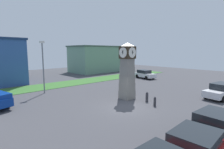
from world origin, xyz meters
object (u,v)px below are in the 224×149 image
car_far_lot (221,91)px  bollard_mid_row (155,101)px  car_near_tower (197,144)px  car_silver_hatch (145,74)px  bollard_near_tower (147,97)px  clock_tower (127,71)px  car_by_building (218,124)px  street_lamp_near_road (43,63)px

car_far_lot → bollard_mid_row: bearing=157.1°
car_near_tower → car_far_lot: size_ratio=0.88×
car_far_lot → car_silver_hatch: (4.83, 13.42, -0.03)m
bollard_near_tower → clock_tower: bearing=106.2°
car_by_building → car_silver_hatch: size_ratio=1.00×
street_lamp_near_road → car_far_lot: bearing=-48.6°
clock_tower → car_by_building: bearing=-103.8°
clock_tower → street_lamp_near_road: (-5.44, 8.00, 0.60)m
car_near_tower → street_lamp_near_road: size_ratio=0.66×
bollard_near_tower → car_silver_hatch: size_ratio=0.23×
bollard_near_tower → car_silver_hatch: car_silver_hatch is taller
street_lamp_near_road → car_silver_hatch: bearing=-3.5°
bollard_mid_row → car_near_tower: size_ratio=0.21×
car_silver_hatch → bollard_mid_row: bearing=-139.7°
clock_tower → car_by_building: size_ratio=1.39×
car_near_tower → car_far_lot: bearing=11.7°
car_far_lot → street_lamp_near_road: bearing=131.4°
street_lamp_near_road → bollard_mid_row: bearing=-64.6°
car_near_tower → car_far_lot: car_far_lot is taller
clock_tower → car_silver_hatch: (12.16, 6.92, -2.12)m
bollard_near_tower → car_near_tower: car_near_tower is taller
bollard_near_tower → bollard_mid_row: 1.46m
car_near_tower → car_by_building: (3.00, 0.03, 0.04)m
car_far_lot → car_silver_hatch: size_ratio=1.09×
bollard_near_tower → street_lamp_near_road: street_lamp_near_road is taller
car_far_lot → car_by_building: bearing=-164.9°
clock_tower → car_by_building: (-2.23, -9.08, -2.10)m
car_by_building → car_far_lot: car_far_lot is taller
car_by_building → street_lamp_near_road: street_lamp_near_road is taller
car_near_tower → car_silver_hatch: (17.40, 16.03, 0.03)m
bollard_mid_row → car_near_tower: 7.75m
clock_tower → car_near_tower: size_ratio=1.44×
car_silver_hatch → car_near_tower: bearing=-137.3°
clock_tower → street_lamp_near_road: 9.69m
car_near_tower → street_lamp_near_road: bearing=90.7°
bollard_mid_row → car_by_building: 6.12m
bollard_mid_row → car_by_building: (-2.22, -5.69, 0.35)m
car_far_lot → car_silver_hatch: car_far_lot is taller
bollard_mid_row → bollard_near_tower: bearing=64.8°
car_far_lot → street_lamp_near_road: (-12.77, 14.50, 2.70)m
clock_tower → bollard_mid_row: (-0.02, -3.40, -2.45)m
clock_tower → car_far_lot: clock_tower is taller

